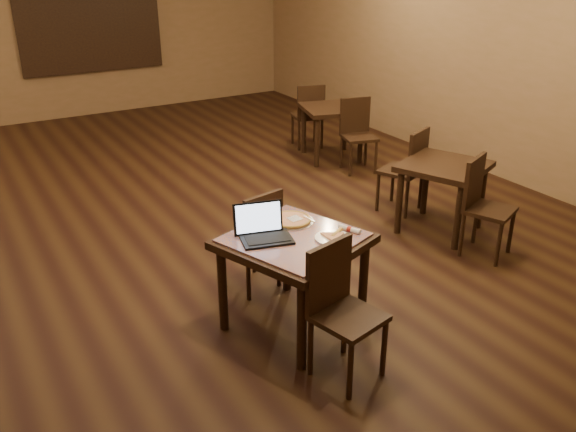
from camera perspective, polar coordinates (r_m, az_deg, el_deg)
ground at (r=6.65m, az=-10.02°, el=-0.41°), size 10.00×10.00×0.00m
wall_back at (r=10.97m, az=-20.68°, el=16.28°), size 8.00×0.02×3.00m
wall_right at (r=8.41m, az=16.27°, el=14.87°), size 0.02×10.00×3.00m
mural at (r=11.03m, az=-18.04°, el=16.93°), size 2.34×0.05×1.64m
tiled_table at (r=4.50m, az=0.54°, el=-3.12°), size 1.18×1.18×0.76m
chair_main_near at (r=4.11m, az=4.84°, el=-8.12°), size 0.50×0.50×0.95m
chair_main_far at (r=5.06m, az=-2.97°, el=-1.81°), size 0.46×0.46×0.90m
laptop at (r=4.42m, az=-2.39°, el=-1.24°), size 0.42×0.37×0.25m
plate at (r=4.42m, az=4.20°, el=-2.08°), size 0.26×0.26×0.01m
pizza_slice at (r=4.42m, az=4.21°, el=-1.90°), size 0.27×0.27×0.02m
pizza_pan at (r=4.69m, az=0.28°, el=-0.47°), size 0.35×0.35×0.01m
pizza_whole at (r=4.69m, az=0.28°, el=-0.32°), size 0.31×0.31×0.02m
spatula at (r=4.68m, az=0.62°, el=-0.24°), size 0.12×0.25×0.01m
napkin_roll at (r=4.54m, az=5.79°, el=-1.24°), size 0.11×0.18×0.04m
other_table_a at (r=8.37m, az=4.13°, el=9.36°), size 0.94×0.94×0.72m
other_table_a_chair_near at (r=7.98m, az=6.49°, el=7.99°), size 0.50×0.50×0.93m
other_table_a_chair_far at (r=8.81m, az=1.97°, el=9.67°), size 0.50×0.50×0.93m
other_table_c at (r=6.30m, az=14.33°, el=3.71°), size 1.01×1.01×0.73m
other_table_c_chair_near at (r=5.96m, az=17.72°, el=1.35°), size 0.53×0.53×0.94m
other_table_c_chair_far at (r=6.72m, az=11.20°, el=4.63°), size 0.53×0.53×0.94m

